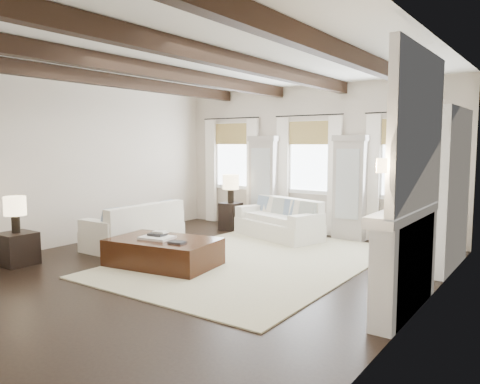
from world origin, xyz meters
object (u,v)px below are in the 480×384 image
Objects in this scene: side_table_front at (17,249)px; sofa_back at (280,222)px; side_table_back at (231,216)px; sofa_left at (136,229)px; ottoman at (163,252)px.

sofa_back is at bearing 61.04° from side_table_front.
sofa_back is 1.38m from side_table_back.
sofa_back is 2.92m from sofa_left.
sofa_left is 2.13m from side_table_front.
side_table_back is (1.02, 4.46, 0.05)m from side_table_front.
side_table_front is 0.85× the size of side_table_back.
sofa_left is at bearing 74.75° from side_table_front.
ottoman is (-0.39, -3.03, -0.11)m from sofa_back.
side_table_front reaches higher than ottoman.
sofa_left is at bearing -128.88° from sofa_back.
side_table_front is (-2.01, -1.30, 0.04)m from ottoman.
ottoman is at bearing -72.73° from side_table_back.
ottoman is 3.21× the size of side_table_front.
side_table_back is (-1.37, 0.13, -0.03)m from sofa_back.
side_table_front is at bearing -105.25° from sofa_left.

